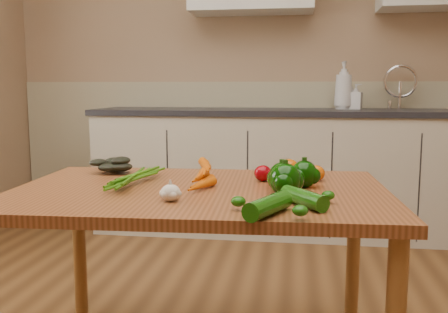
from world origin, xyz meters
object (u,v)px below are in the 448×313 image
pepper_b (304,174)px  zucchini_a (304,198)px  pepper_a (282,176)px  tomato_a (263,173)px  zucchini_b (268,206)px  carrot_bunch (181,176)px  soap_bottle_a (344,85)px  soap_bottle_b (356,97)px  soap_bottle_c (351,98)px  tomato_c (316,173)px  table (200,210)px  garlic_bulb (170,193)px  tomato_b (288,169)px  leafy_greens (113,161)px  pepper_c (285,180)px

pepper_b → zucchini_a: 0.30m
pepper_a → tomato_a: size_ratio=1.36×
zucchini_a → zucchini_b: zucchini_b is taller
pepper_a → carrot_bunch: bearing=177.9°
soap_bottle_a → pepper_a: (-0.37, -1.96, -0.32)m
soap_bottle_b → soap_bottle_c: soap_bottle_b is taller
carrot_bunch → pepper_b: pepper_b is taller
soap_bottle_b → zucchini_b: soap_bottle_b is taller
tomato_c → zucchini_b: 0.57m
zucchini_b → table: bearing=127.3°
carrot_bunch → pepper_b: 0.45m
pepper_b → soap_bottle_a: bearing=81.3°
garlic_bulb → soap_bottle_a: bearing=72.1°
garlic_bulb → soap_bottle_b: bearing=70.0°
pepper_a → zucchini_b: size_ratio=0.47×
tomato_a → tomato_b: (0.09, 0.08, 0.01)m
tomato_c → zucchini_a: tomato_c is taller
zucchini_a → leafy_greens: bearing=147.8°
soap_bottle_a → tomato_c: size_ratio=5.27×
soap_bottle_b → tomato_b: (-0.44, -1.74, -0.25)m
soap_bottle_b → zucchini_b: bearing=-175.5°
tomato_b → soap_bottle_c: bearing=77.0°
carrot_bunch → zucchini_b: (0.34, -0.39, -0.01)m
zucchini_b → soap_bottle_a: bearing=80.3°
tomato_b → garlic_bulb: bearing=-128.0°
pepper_a → pepper_b: pepper_b is taller
table → pepper_a: pepper_a is taller
table → zucchini_b: zucchini_b is taller
pepper_c → tomato_c: size_ratio=1.62×
table → pepper_a: bearing=5.0°
garlic_bulb → tomato_c: (0.46, 0.41, 0.00)m
soap_bottle_a → leafy_greens: size_ratio=1.82×
table → pepper_b: 0.39m
zucchini_a → zucchini_b: bearing=-129.7°
tomato_b → table: bearing=-141.0°
pepper_b → tomato_a: size_ratio=1.42×
pepper_a → pepper_b: (0.08, 0.04, 0.00)m
table → tomato_a: tomato_a is taller
table → carrot_bunch: (-0.08, 0.05, 0.11)m
soap_bottle_b → tomato_b: soap_bottle_b is taller
soap_bottle_b → tomato_c: 1.83m
carrot_bunch → garlic_bulb: size_ratio=3.90×
soap_bottle_b → leafy_greens: bearing=162.0°
leafy_greens → garlic_bulb: 0.61m
zucchini_a → zucchini_b: (-0.10, -0.12, 0.00)m
soap_bottle_c → leafy_greens: 2.10m
pepper_b → leafy_greens: bearing=166.0°
soap_bottle_c → leafy_greens: (-1.14, -1.75, -0.23)m
soap_bottle_b → pepper_b: soap_bottle_b is taller
tomato_c → carrot_bunch: bearing=-162.9°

